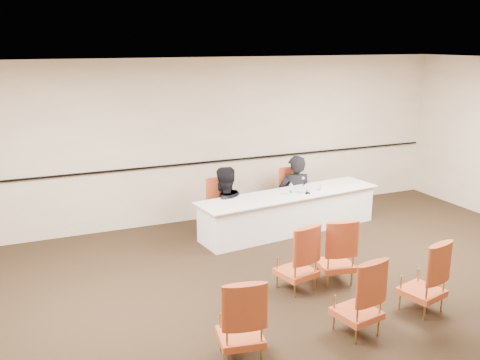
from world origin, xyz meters
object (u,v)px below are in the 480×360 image
microphone (307,186)px  aud_chair_back_mid (358,295)px  panelist_second_chair (223,206)px  aud_chair_back_right (423,275)px  drinking_glass (304,191)px  coffee_cup (322,187)px  panelist_main_chair (295,194)px  aud_chair_front_mid (296,257)px  panelist_main (295,201)px  water_bottle (291,189)px  panel_table (289,212)px  panelist_second (224,215)px  aud_chair_back_left (240,318)px  aud_chair_front_right (336,250)px

microphone → aud_chair_back_mid: bearing=-108.3°
panelist_second_chair → aud_chair_back_mid: same height
aud_chair_back_right → drinking_glass: bearing=73.9°
microphone → coffee_cup: (0.36, 0.08, -0.07)m
panelist_main_chair → aud_chair_front_mid: size_ratio=1.00×
panelist_second_chair → drinking_glass: size_ratio=9.50×
coffee_cup → aud_chair_front_mid: size_ratio=0.14×
drinking_glass → aud_chair_back_right: size_ratio=0.11×
panelist_main → water_bottle: size_ratio=8.43×
aud_chair_back_mid → panel_table: bearing=64.3°
panelist_main → aud_chair_front_mid: panelist_main is taller
panelist_second → aud_chair_back_left: size_ratio=1.83×
coffee_cup → panelist_main_chair: bearing=107.4°
aud_chair_back_right → coffee_cup: bearing=66.8°
aud_chair_back_left → aud_chair_back_mid: 1.43m
coffee_cup → aud_chair_back_left: bearing=-132.9°
drinking_glass → panel_table: bearing=154.9°
panelist_second → coffee_cup: size_ratio=13.23×
panelist_main_chair → drinking_glass: size_ratio=9.50×
coffee_cup → aud_chair_back_left: (-3.00, -3.23, -0.28)m
panelist_main → coffee_cup: (0.20, -0.63, 0.41)m
coffee_cup → aud_chair_front_mid: 2.65m
panelist_main_chair → microphone: 0.81m
panelist_main_chair → coffee_cup: size_ratio=7.24×
panelist_second → aud_chair_back_left: 3.89m
coffee_cup → aud_chair_back_right: bearing=-99.1°
panel_table → aud_chair_front_right: size_ratio=3.60×
panelist_second → aud_chair_front_mid: (0.07, -2.48, 0.16)m
water_bottle → aud_chair_back_left: (-2.36, -3.21, -0.31)m
coffee_cup → aud_chair_front_right: aud_chair_front_right is taller
panelist_main → panelist_main_chair: (0.00, 0.00, 0.13)m
panelist_main → drinking_glass: 0.82m
aud_chair_front_right → drinking_glass: bearing=82.3°
water_bottle → drinking_glass: bearing=-9.6°
panelist_main → aud_chair_front_right: (-0.85, -2.67, 0.13)m
panelist_main_chair → aud_chair_back_right: 3.82m
microphone → water_bottle: bearing=169.8°
microphone → aud_chair_front_right: 2.11m
panelist_second → panelist_second_chair: bearing=180.0°
panelist_main_chair → aud_chair_front_mid: bearing=-125.8°
panel_table → panelist_second: (-1.10, 0.39, -0.03)m
panelist_second → aud_chair_front_right: 2.58m
microphone → aud_chair_back_right: bearing=-90.5°
aud_chair_back_mid → aud_chair_front_right: bearing=57.2°
panel_table → microphone: 0.57m
panelist_main → microphone: bearing=88.2°
panelist_main_chair → aud_chair_back_mid: 4.16m
panelist_main_chair → aud_chair_back_mid: (-1.37, -3.92, 0.00)m
panelist_main → aud_chair_front_mid: bearing=72.3°
microphone → aud_chair_front_mid: microphone is taller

